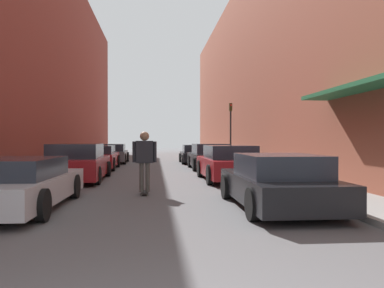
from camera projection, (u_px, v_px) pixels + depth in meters
name	position (u px, v px, depth m)	size (l,w,h in m)	color
ground	(154.00, 169.00, 19.56)	(99.32, 99.32, 0.00)	#515154
curb_strip_left	(78.00, 163.00, 23.57)	(1.80, 45.15, 0.12)	gray
curb_strip_right	(228.00, 162.00, 24.53)	(1.80, 45.15, 0.12)	gray
building_row_left	(30.00, 56.00, 23.20)	(4.90, 45.15, 13.55)	brown
building_row_right	(271.00, 71.00, 24.75)	(4.90, 45.15, 12.22)	brown
parked_car_left_0	(22.00, 184.00, 8.29)	(1.87, 4.64, 1.14)	#B7B7BC
parked_car_left_1	(78.00, 163.00, 14.09)	(2.09, 4.80, 1.39)	maroon
parked_car_left_2	(98.00, 158.00, 19.46)	(2.00, 4.34, 1.24)	maroon
parked_car_left_3	(112.00, 154.00, 24.68)	(1.99, 4.33, 1.26)	#515459
parked_car_right_0	(277.00, 182.00, 8.45)	(1.98, 4.34, 1.22)	black
parked_car_right_1	(228.00, 163.00, 14.15)	(2.01, 4.49, 1.33)	maroon
parked_car_right_2	(210.00, 157.00, 19.62)	(2.03, 4.18, 1.33)	black
parked_car_right_3	(196.00, 154.00, 24.72)	(2.09, 4.07, 1.21)	black
skateboarder	(145.00, 156.00, 10.55)	(0.68, 0.78, 1.78)	black
traffic_light	(231.00, 127.00, 21.51)	(0.16, 0.22, 3.53)	#2D2D2D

